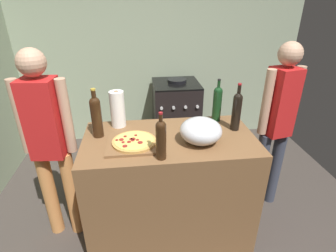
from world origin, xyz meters
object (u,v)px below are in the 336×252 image
object	(u,v)px
stove	(176,115)
person_in_stripes	(49,139)
wine_bottle_amber	(217,102)
mixing_bowl	(201,131)
wine_bottle_dark	(96,115)
paper_towel_roll	(118,109)
wine_bottle_green	(161,138)
pizza	(134,141)
wine_bottle_clear	(237,110)
person_in_red	(277,121)

from	to	relation	value
stove	person_in_stripes	bearing A→B (deg)	-130.55
wine_bottle_amber	mixing_bowl	bearing A→B (deg)	-121.74
wine_bottle_dark	person_in_stripes	world-z (taller)	person_in_stripes
paper_towel_roll	wine_bottle_green	size ratio (longest dim) A/B	0.91
mixing_bowl	person_in_stripes	xyz separation A→B (m)	(-1.13, 0.18, -0.09)
mixing_bowl	stove	world-z (taller)	mixing_bowl
wine_bottle_green	wine_bottle_dark	world-z (taller)	wine_bottle_dark
pizza	mixing_bowl	world-z (taller)	mixing_bowl
wine_bottle_clear	stove	size ratio (longest dim) A/B	0.40
mixing_bowl	wine_bottle_green	world-z (taller)	wine_bottle_green
pizza	wine_bottle_green	world-z (taller)	wine_bottle_green
wine_bottle_amber	person_in_red	world-z (taller)	person_in_red
wine_bottle_dark	pizza	bearing A→B (deg)	-32.58
wine_bottle_amber	wine_bottle_green	distance (m)	0.76
paper_towel_roll	wine_bottle_clear	distance (m)	0.95
pizza	person_in_red	distance (m)	1.29
stove	paper_towel_roll	bearing A→B (deg)	-118.74
paper_towel_roll	mixing_bowl	bearing A→B (deg)	-30.03
mixing_bowl	person_in_stripes	bearing A→B (deg)	170.94
pizza	mixing_bowl	distance (m)	0.49
paper_towel_roll	person_in_stripes	xyz separation A→B (m)	(-0.52, -0.17, -0.15)
mixing_bowl	paper_towel_roll	size ratio (longest dim) A/B	1.02
wine_bottle_amber	person_in_red	xyz separation A→B (m)	(0.54, -0.04, -0.19)
mixing_bowl	wine_bottle_green	bearing A→B (deg)	-149.65
pizza	paper_towel_roll	size ratio (longest dim) A/B	1.05
person_in_red	paper_towel_roll	bearing A→B (deg)	178.46
wine_bottle_dark	person_in_red	world-z (taller)	person_in_red
wine_bottle_dark	mixing_bowl	bearing A→B (deg)	-13.80
wine_bottle_dark	wine_bottle_amber	bearing A→B (deg)	10.03
mixing_bowl	wine_bottle_amber	size ratio (longest dim) A/B	0.83
wine_bottle_green	person_in_red	bearing A→B (deg)	24.79
paper_towel_roll	person_in_red	xyz separation A→B (m)	(1.38, -0.04, -0.17)
wine_bottle_clear	wine_bottle_amber	bearing A→B (deg)	118.66
wine_bottle_amber	stove	bearing A→B (deg)	98.05
mixing_bowl	wine_bottle_dark	distance (m)	0.78
wine_bottle_clear	wine_bottle_green	xyz separation A→B (m)	(-0.63, -0.35, -0.02)
wine_bottle_green	wine_bottle_dark	xyz separation A→B (m)	(-0.45, 0.37, 0.03)
wine_bottle_green	person_in_stripes	distance (m)	0.91
paper_towel_roll	wine_bottle_amber	bearing A→B (deg)	0.41
mixing_bowl	stove	bearing A→B (deg)	88.09
paper_towel_roll	wine_bottle_dark	size ratio (longest dim) A/B	0.79
mixing_bowl	person_in_red	xyz separation A→B (m)	(0.77, 0.32, -0.11)
wine_bottle_amber	wine_bottle_dark	xyz separation A→B (m)	(-0.98, -0.17, 0.01)
paper_towel_roll	wine_bottle_clear	bearing A→B (deg)	-10.91
wine_bottle_dark	paper_towel_roll	bearing A→B (deg)	48.85
person_in_stripes	wine_bottle_clear	bearing A→B (deg)	-0.29
mixing_bowl	paper_towel_roll	xyz separation A→B (m)	(-0.61, 0.35, 0.06)
wine_bottle_amber	wine_bottle_green	world-z (taller)	wine_bottle_amber
wine_bottle_dark	wine_bottle_green	bearing A→B (deg)	-39.19
wine_bottle_clear	stove	bearing A→B (deg)	101.07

